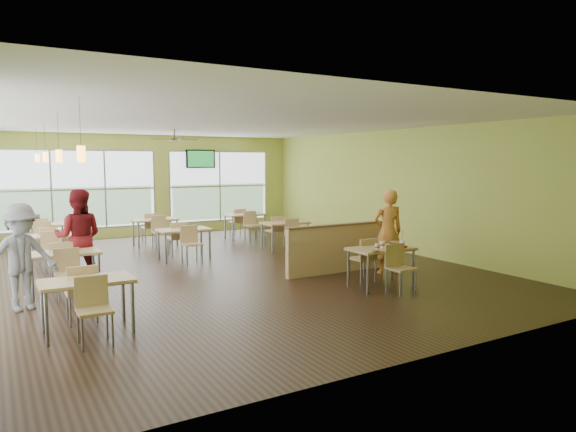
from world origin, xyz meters
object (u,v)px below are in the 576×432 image
object	(u,v)px
main_table	(381,254)
food_basket	(395,243)
half_wall_divider	(336,248)
man_plaid	(388,232)

from	to	relation	value
main_table	food_basket	size ratio (longest dim) A/B	5.87
main_table	food_basket	xyz separation A→B (m)	(0.46, 0.12, 0.15)
half_wall_divider	food_basket	bearing A→B (deg)	-70.88
main_table	man_plaid	world-z (taller)	man_plaid
main_table	man_plaid	distance (m)	1.28
half_wall_divider	man_plaid	distance (m)	1.15
man_plaid	food_basket	xyz separation A→B (m)	(-0.46, -0.74, -0.10)
main_table	food_basket	world-z (taller)	main_table
half_wall_divider	food_basket	world-z (taller)	half_wall_divider
man_plaid	main_table	bearing A→B (deg)	60.41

